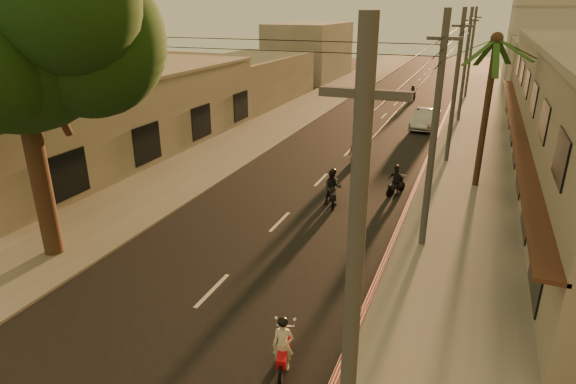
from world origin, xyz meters
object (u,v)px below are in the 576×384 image
Objects in this scene: scooter_mid_a at (333,188)px; scooter_far_c at (413,94)px; scooter_far_b at (417,119)px; scooter_red at (283,346)px; parked_car at (425,119)px; palm_tree at (496,48)px; scooter_mid_b at (396,181)px; scooter_far_a at (356,151)px; broadleaf_tree at (22,25)px.

scooter_mid_a reaches higher than scooter_far_c.
scooter_red is at bearing -104.99° from scooter_far_b.
scooter_red reaches higher than parked_car.
palm_tree is 5.16× the size of scooter_mid_b.
scooter_far_c is at bearing 84.09° from scooter_far_b.
scooter_mid_a reaches higher than scooter_mid_b.
scooter_red is at bearing -94.87° from scooter_far_a.
palm_tree is at bearing -85.14° from scooter_far_b.
scooter_far_c is (7.90, 37.87, -7.75)m from broadleaf_tree.
scooter_far_b is (-4.73, 12.59, -6.43)m from palm_tree.
broadleaf_tree is at bearing -153.30° from scooter_mid_a.
scooter_mid_a is at bearing 84.85° from scooter_red.
scooter_red is 0.96× the size of scooter_far_a.
scooter_mid_a is at bearing -111.08° from scooter_far_b.
parked_car is (-0.33, 15.28, 0.03)m from scooter_mid_b.
broadleaf_tree reaches higher than scooter_far_c.
scooter_far_a is at bearing 148.95° from scooter_mid_b.
scooter_far_a is at bearing -79.26° from scooter_far_c.
palm_tree is 5.23× the size of scooter_far_b.
scooter_far_b is (2.26, 10.88, -0.03)m from scooter_far_a.
palm_tree reaches higher than parked_car.
scooter_far_a reaches higher than parked_car.
scooter_red is at bearing -75.20° from scooter_far_c.
scooter_far_a is (-3.20, 4.41, 0.03)m from scooter_mid_b.
palm_tree is 1.75× the size of parked_car.
scooter_far_b is 0.97× the size of scooter_far_c.
broadleaf_tree is 20.18m from palm_tree.
palm_tree is at bearing -67.32° from parked_car.
scooter_red is 29.14m from parked_car.
scooter_far_a is at bearing 82.86° from scooter_red.
scooter_red is at bearing -85.93° from parked_car.
scooter_mid_b is 15.28m from parked_car.
broadleaf_tree is at bearing -136.52° from palm_tree.
parked_car is at bearing 108.18° from palm_tree.
scooter_far_c is at bearing 78.22° from broadleaf_tree.
scooter_mid_b is 5.45m from scooter_far_a.
scooter_red is 0.86× the size of scooter_mid_a.
scooter_mid_b is 0.98× the size of scooter_far_c.
scooter_mid_a is at bearing -98.17° from scooter_far_a.
broadleaf_tree is at bearing -129.18° from scooter_far_a.
scooter_red is (10.26, -2.71, -7.76)m from broadleaf_tree.
broadleaf_tree reaches higher than scooter_far_a.
scooter_far_c is (-2.58, 11.43, -0.03)m from parked_car.
parked_car is at bearing 74.20° from scooter_red.
scooter_red is 29.16m from scooter_far_b.
scooter_far_b is at bearing 110.60° from palm_tree.
scooter_mid_b is 0.34× the size of parked_car.
scooter_far_a reaches higher than scooter_mid_b.
parked_car is 2.89× the size of scooter_far_c.
broadleaf_tree reaches higher than palm_tree.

